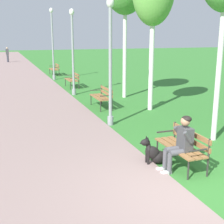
% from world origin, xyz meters
% --- Properties ---
extents(ground_plane, '(120.00, 120.00, 0.00)m').
position_xyz_m(ground_plane, '(0.00, 0.00, 0.00)').
color(ground_plane, '#33752D').
extents(paved_path, '(3.98, 60.00, 0.04)m').
position_xyz_m(paved_path, '(-2.09, 24.00, 0.02)').
color(paved_path, gray).
rests_on(paved_path, ground).
extents(park_bench_near, '(0.55, 1.50, 0.85)m').
position_xyz_m(park_bench_near, '(0.50, 1.25, 0.51)').
color(park_bench_near, olive).
rests_on(park_bench_near, ground).
extents(park_bench_mid, '(0.55, 1.50, 0.85)m').
position_xyz_m(park_bench_mid, '(0.58, 7.53, 0.51)').
color(park_bench_mid, olive).
rests_on(park_bench_mid, ground).
extents(park_bench_far, '(0.55, 1.50, 0.85)m').
position_xyz_m(park_bench_far, '(0.57, 13.00, 0.51)').
color(park_bench_far, olive).
rests_on(park_bench_far, ground).
extents(park_bench_furthest, '(0.55, 1.50, 0.85)m').
position_xyz_m(park_bench_furthest, '(0.55, 19.00, 0.51)').
color(park_bench_furthest, olive).
rests_on(park_bench_furthest, ground).
extents(person_seated_on_near_bench, '(0.74, 0.49, 1.25)m').
position_xyz_m(person_seated_on_near_bench, '(0.29, 1.05, 0.68)').
color(person_seated_on_near_bench, '#4C4C51').
rests_on(person_seated_on_near_bench, ground).
extents(dog_black, '(0.83, 0.32, 0.71)m').
position_xyz_m(dog_black, '(-0.08, 1.53, 0.26)').
color(dog_black, black).
rests_on(dog_black, ground).
extents(lamp_post_near, '(0.24, 0.24, 4.08)m').
position_xyz_m(lamp_post_near, '(0.03, 4.98, 2.11)').
color(lamp_post_near, gray).
rests_on(lamp_post_near, ground).
extents(lamp_post_mid, '(0.24, 0.24, 4.18)m').
position_xyz_m(lamp_post_mid, '(0.11, 10.74, 2.16)').
color(lamp_post_mid, gray).
rests_on(lamp_post_mid, ground).
extents(lamp_post_far, '(0.24, 0.24, 4.65)m').
position_xyz_m(lamp_post_far, '(0.07, 16.57, 2.40)').
color(lamp_post_far, gray).
rests_on(lamp_post_far, ground).
extents(pedestrian_distant, '(0.32, 0.22, 1.65)m').
position_xyz_m(pedestrian_distant, '(-2.45, 31.85, 0.84)').
color(pedestrian_distant, '#383842').
rests_on(pedestrian_distant, ground).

